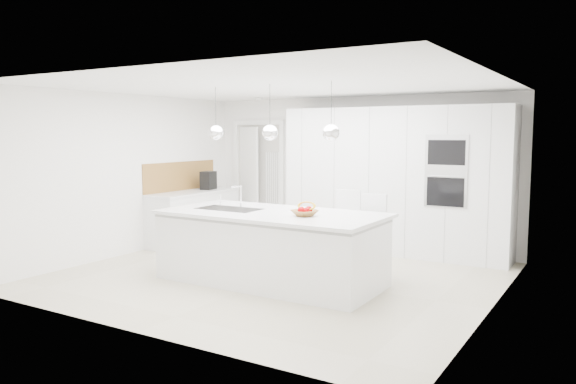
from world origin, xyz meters
The scene contains 28 objects.
floor centered at (0.00, 0.00, 0.00)m, with size 5.50×5.50×0.00m, color #BAB095.
wall_back centered at (0.00, 2.50, 1.25)m, with size 5.50×5.50×0.00m, color white.
wall_left centered at (-2.75, 0.00, 1.25)m, with size 5.00×5.00×0.00m, color white.
ceiling centered at (0.00, 0.00, 2.50)m, with size 5.50×5.50×0.00m, color white.
tall_cabinets centered at (0.80, 2.20, 1.15)m, with size 3.60×0.60×2.30m, color white.
oven_stack centered at (1.70, 1.89, 1.35)m, with size 0.62×0.04×1.05m, color #A5A5A8, non-canonical shape.
doorway_frame centered at (-1.95, 2.47, 1.02)m, with size 1.11×0.08×2.13m, color white, non-canonical shape.
hallway_door centered at (-2.20, 2.42, 1.00)m, with size 0.82×0.04×2.00m, color white.
radiator centered at (-1.63, 2.46, 0.85)m, with size 0.32×0.04×1.40m, color white, non-canonical shape.
left_base_cabinets centered at (-2.45, 1.20, 0.43)m, with size 0.60×1.80×0.86m, color white.
left_worktop centered at (-2.45, 1.20, 0.88)m, with size 0.62×1.82×0.04m, color silver.
oak_backsplash centered at (-2.74, 1.20, 1.15)m, with size 0.02×1.80×0.50m, color olive.
island_base centered at (0.10, -0.30, 0.43)m, with size 2.80×1.20×0.86m, color white.
island_worktop centered at (0.10, -0.25, 0.88)m, with size 2.84×1.40×0.04m, color silver.
island_sink centered at (-0.55, -0.30, 0.82)m, with size 0.84×0.44×0.18m, color #3F3F42, non-canonical shape.
island_tap centered at (-0.50, -0.10, 1.05)m, with size 0.02×0.02×0.30m, color white.
pendant_left centered at (-0.75, -0.30, 1.90)m, with size 0.20×0.20×0.20m, color white.
pendant_mid centered at (0.10, -0.30, 1.90)m, with size 0.20×0.20×0.20m, color white.
pendant_right centered at (0.95, -0.30, 1.90)m, with size 0.20×0.20×0.20m, color white.
fruit_bowl centered at (0.62, -0.34, 0.94)m, with size 0.30×0.30×0.07m, color olive.
espresso_machine centered at (-2.43, 1.58, 1.06)m, with size 0.19×0.30×0.32m, color black.
bar_stool_left centered at (0.65, 0.70, 0.55)m, with size 0.37×0.51×1.11m, color white, non-canonical shape.
bar_stool_right centered at (1.11, 0.51, 0.55)m, with size 0.36×0.50×1.09m, color white, non-canonical shape.
apple_a centered at (0.65, -0.29, 0.97)m, with size 0.08×0.08×0.08m, color #AB0004.
apple_b centered at (0.60, -0.38, 0.97)m, with size 0.09×0.09×0.09m, color #AB0004.
apple_c centered at (0.66, -0.36, 0.97)m, with size 0.08×0.08×0.08m, color #AB0004.
apple_extra_3 centered at (0.65, -0.29, 0.97)m, with size 0.09×0.09×0.09m, color #AB0004.
banana_bunch centered at (0.64, -0.33, 1.02)m, with size 0.23×0.23×0.03m, color yellow.
Camera 1 is at (3.92, -6.19, 1.90)m, focal length 35.00 mm.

